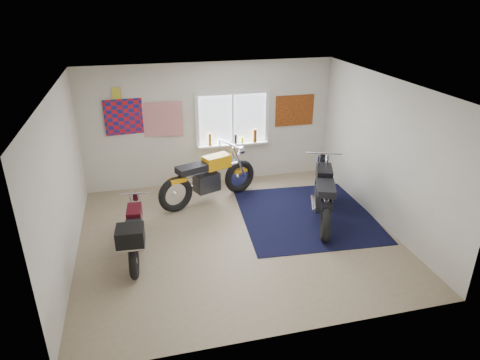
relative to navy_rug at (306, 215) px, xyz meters
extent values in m
plane|color=#9E896B|center=(-1.51, -0.41, -0.01)|extent=(5.50, 5.50, 0.00)
plane|color=white|center=(-1.51, -0.41, 2.69)|extent=(5.50, 5.50, 0.00)
plane|color=silver|center=(-1.51, 2.09, 1.34)|extent=(5.50, 0.00, 5.50)
plane|color=silver|center=(-1.51, -2.91, 1.34)|extent=(5.50, 0.00, 5.50)
plane|color=silver|center=(-4.26, -0.41, 1.34)|extent=(0.00, 5.00, 5.00)
plane|color=silver|center=(1.24, -0.41, 1.34)|extent=(0.00, 5.00, 5.00)
cube|color=black|center=(0.00, 0.00, 0.00)|extent=(2.69, 2.78, 0.01)
cube|color=white|center=(-1.01, 2.07, 1.44)|extent=(1.50, 0.02, 1.10)
cube|color=white|center=(-1.01, 2.06, 2.03)|extent=(1.66, 0.06, 0.08)
cube|color=white|center=(-1.01, 2.06, 0.85)|extent=(1.66, 0.06, 0.08)
cube|color=white|center=(-1.80, 2.06, 1.44)|extent=(0.08, 0.06, 1.10)
cube|color=white|center=(-0.22, 2.06, 1.44)|extent=(0.08, 0.06, 1.10)
cube|color=white|center=(-1.01, 2.06, 1.44)|extent=(0.04, 0.06, 1.10)
cube|color=white|center=(-1.01, 2.00, 0.87)|extent=(1.60, 0.16, 0.04)
cylinder|color=#895514|center=(-1.54, 1.99, 1.03)|extent=(0.07, 0.07, 0.28)
cylinder|color=white|center=(-1.32, 1.99, 0.95)|extent=(0.06, 0.06, 0.12)
cylinder|color=black|center=(-0.96, 1.99, 1.00)|extent=(0.06, 0.06, 0.22)
cylinder|color=#BBC917|center=(-0.80, 1.99, 0.96)|extent=(0.05, 0.05, 0.14)
cylinder|color=brown|center=(-0.51, 1.99, 1.04)|extent=(0.09, 0.09, 0.30)
plane|color=red|center=(-3.21, 2.07, 1.64)|extent=(1.00, 0.07, 1.00)
plane|color=red|center=(-2.56, 2.05, 1.54)|extent=(0.90, 0.09, 0.90)
cube|color=gold|center=(-3.41, 2.07, 2.14)|extent=(0.18, 0.02, 0.24)
cube|color=#A54C14|center=(0.44, 2.07, 1.54)|extent=(0.90, 0.03, 0.70)
torus|color=black|center=(-1.02, 1.37, 0.36)|extent=(0.74, 0.40, 0.74)
torus|color=black|center=(-2.46, 0.80, 0.36)|extent=(0.74, 0.40, 0.74)
cylinder|color=silver|center=(-1.02, 1.37, 0.36)|extent=(0.15, 0.15, 0.12)
cylinder|color=silver|center=(-2.46, 0.80, 0.36)|extent=(0.15, 0.15, 0.12)
cylinder|color=silver|center=(-1.74, 1.09, 0.68)|extent=(1.33, 0.60, 0.10)
cube|color=#2B2B2E|center=(-1.79, 1.07, 0.44)|extent=(0.58, 0.47, 0.38)
cylinder|color=silver|center=(-1.85, 1.23, 0.33)|extent=(0.59, 0.29, 0.08)
cube|color=#FDA60D|center=(-1.55, 1.16, 0.83)|extent=(0.62, 0.47, 0.26)
cube|color=black|center=(-2.10, 0.95, 0.81)|extent=(0.68, 0.51, 0.13)
cube|color=#FDA60D|center=(-2.41, 0.82, 0.66)|extent=(0.37, 0.29, 0.09)
cube|color=#FDA60D|center=(-1.02, 1.37, 0.49)|extent=(0.34, 0.26, 0.06)
cylinder|color=silver|center=(-1.20, 1.30, 1.12)|extent=(0.29, 0.65, 0.04)
cylinder|color=silver|center=(-1.00, 1.38, 0.94)|extent=(0.17, 0.20, 0.18)
torus|color=black|center=(0.51, 0.55, 0.34)|extent=(0.38, 0.71, 0.70)
torus|color=black|center=(-0.04, -0.90, 0.34)|extent=(0.38, 0.71, 0.70)
cylinder|color=silver|center=(0.51, 0.55, 0.34)|extent=(0.15, 0.15, 0.12)
cylinder|color=silver|center=(-0.04, -0.90, 0.34)|extent=(0.15, 0.15, 0.12)
cylinder|color=silver|center=(0.24, -0.18, 0.68)|extent=(0.58, 1.35, 0.10)
cube|color=#2B2B2E|center=(0.22, -0.23, 0.44)|extent=(0.47, 0.58, 0.38)
cylinder|color=silver|center=(0.05, -0.17, 0.33)|extent=(0.29, 0.60, 0.08)
cube|color=black|center=(0.31, 0.01, 0.84)|extent=(0.46, 0.62, 0.27)
cube|color=black|center=(0.10, -0.54, 0.82)|extent=(0.50, 0.68, 0.13)
cube|color=black|center=(-0.02, -0.85, 0.66)|extent=(0.28, 0.37, 0.09)
cube|color=black|center=(0.51, 0.55, 0.47)|extent=(0.25, 0.35, 0.06)
cylinder|color=silver|center=(0.44, 0.37, 1.13)|extent=(0.66, 0.28, 0.04)
cylinder|color=silver|center=(0.52, 0.57, 0.95)|extent=(0.21, 0.17, 0.18)
torus|color=black|center=(-3.21, 0.04, 0.28)|extent=(0.16, 0.58, 0.58)
torus|color=black|center=(-3.31, -1.20, 0.28)|extent=(0.16, 0.58, 0.58)
cylinder|color=silver|center=(-3.21, 0.04, 0.28)|extent=(0.10, 0.10, 0.10)
cylinder|color=silver|center=(-3.31, -1.20, 0.28)|extent=(0.10, 0.10, 0.10)
cylinder|color=silver|center=(-3.26, -0.58, 0.54)|extent=(0.17, 1.12, 0.08)
cube|color=#2B2B2E|center=(-3.26, -0.62, 0.35)|extent=(0.28, 0.42, 0.30)
cylinder|color=silver|center=(-3.40, -0.61, 0.26)|extent=(0.10, 0.49, 0.06)
cube|color=#3D0911|center=(-3.25, -0.42, 0.67)|extent=(0.26, 0.46, 0.21)
cube|color=black|center=(-3.28, -0.89, 0.65)|extent=(0.29, 0.51, 0.11)
cube|color=#3D0911|center=(-3.30, -1.15, 0.53)|extent=(0.16, 0.28, 0.07)
cube|color=#3D0911|center=(-3.21, 0.04, 0.38)|extent=(0.14, 0.26, 0.04)
cylinder|color=silver|center=(-3.22, -0.12, 0.90)|extent=(0.55, 0.07, 0.03)
cylinder|color=silver|center=(-3.21, 0.06, 0.76)|extent=(0.15, 0.10, 0.14)
cube|color=black|center=(-3.31, -1.29, 0.78)|extent=(0.43, 0.40, 0.27)
camera|label=1|loc=(-3.04, -6.86, 4.05)|focal=32.00mm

